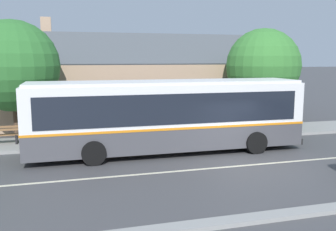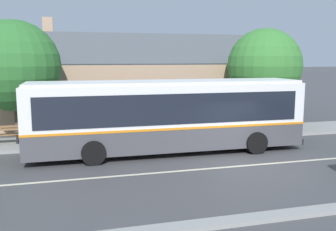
{
  "view_description": "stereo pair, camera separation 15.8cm",
  "coord_description": "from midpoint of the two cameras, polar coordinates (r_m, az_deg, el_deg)",
  "views": [
    {
      "loc": [
        -7.06,
        -13.17,
        4.27
      ],
      "look_at": [
        -2.66,
        2.47,
        1.78
      ],
      "focal_mm": 40.0,
      "sensor_mm": 36.0,
      "label": 1
    },
    {
      "loc": [
        -6.91,
        -13.21,
        4.27
      ],
      "look_at": [
        -2.66,
        2.47,
        1.78
      ],
      "focal_mm": 40.0,
      "sensor_mm": 36.0,
      "label": 2
    }
  ],
  "objects": [
    {
      "name": "bench_by_building",
      "position": [
        19.75,
        -23.94,
        -2.81
      ],
      "size": [
        1.86,
        0.51,
        0.94
      ],
      "color": "brown",
      "rests_on": "sidewalk_far"
    },
    {
      "name": "ground_plane",
      "position": [
        15.52,
        12.34,
        -7.45
      ],
      "size": [
        300.0,
        300.0,
        0.0
      ],
      "primitive_type": "plane",
      "color": "#424244"
    },
    {
      "name": "transit_bus",
      "position": [
        16.88,
        0.23,
        0.17
      ],
      "size": [
        12.44,
        2.86,
        3.28
      ],
      "color": "#47474C",
      "rests_on": "ground"
    },
    {
      "name": "street_tree_secondary",
      "position": [
        20.81,
        -22.18,
        7.0
      ],
      "size": [
        4.68,
        4.68,
        6.22
      ],
      "color": "#4C3828",
      "rests_on": "ground"
    },
    {
      "name": "sidewalk_far",
      "position": [
        20.85,
        4.73,
        -2.92
      ],
      "size": [
        60.0,
        3.0,
        0.15
      ],
      "primitive_type": "cube",
      "color": "gray",
      "rests_on": "ground"
    },
    {
      "name": "lane_divider_stripe",
      "position": [
        15.52,
        12.34,
        -7.44
      ],
      "size": [
        60.0,
        0.16,
        0.01
      ],
      "primitive_type": "cube",
      "color": "beige",
      "rests_on": "ground"
    },
    {
      "name": "community_building",
      "position": [
        27.63,
        -5.72,
        4.12
      ],
      "size": [
        20.84,
        10.01,
        7.1
      ],
      "color": "tan",
      "rests_on": "ground"
    },
    {
      "name": "bus_stop_sign",
      "position": [
        21.49,
        16.22,
        1.35
      ],
      "size": [
        0.36,
        0.07,
        2.4
      ],
      "color": "gray",
      "rests_on": "sidewalk_far"
    },
    {
      "name": "street_tree_primary",
      "position": [
        23.32,
        14.72,
        6.91
      ],
      "size": [
        4.45,
        4.45,
        6.05
      ],
      "color": "#4C3828",
      "rests_on": "ground"
    },
    {
      "name": "curb_near",
      "position": [
        11.73,
        23.35,
        -13.04
      ],
      "size": [
        60.0,
        0.5,
        0.12
      ],
      "primitive_type": "cube",
      "color": "gray",
      "rests_on": "ground"
    },
    {
      "name": "bench_down_street",
      "position": [
        18.96,
        -12.72,
        -2.73
      ],
      "size": [
        1.82,
        0.51,
        0.94
      ],
      "color": "brown",
      "rests_on": "sidewalk_far"
    }
  ]
}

